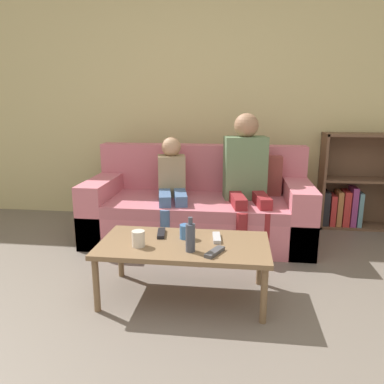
{
  "coord_description": "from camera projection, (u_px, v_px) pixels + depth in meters",
  "views": [
    {
      "loc": [
        0.33,
        -1.32,
        1.25
      ],
      "look_at": [
        -0.01,
        1.4,
        0.58
      ],
      "focal_mm": 35.0,
      "sensor_mm": 36.0,
      "label": 1
    }
  ],
  "objects": [
    {
      "name": "tv_remote_2",
      "position": [
        215.0,
        252.0,
        2.19
      ],
      "size": [
        0.12,
        0.17,
        0.02
      ],
      "rotation": [
        0.0,
        0.0,
        -0.44
      ],
      "color": "#47474C",
      "rests_on": "coffee_table"
    },
    {
      "name": "tv_remote_0",
      "position": [
        217.0,
        238.0,
        2.42
      ],
      "size": [
        0.07,
        0.17,
        0.02
      ],
      "rotation": [
        0.0,
        0.0,
        0.11
      ],
      "color": "#B7B7BC",
      "rests_on": "coffee_table"
    },
    {
      "name": "couch",
      "position": [
        199.0,
        209.0,
        3.45
      ],
      "size": [
        1.98,
        0.86,
        0.83
      ],
      "color": "#D1707F",
      "rests_on": "ground_plane"
    },
    {
      "name": "person_child",
      "position": [
        172.0,
        184.0,
        3.3
      ],
      "size": [
        0.35,
        0.64,
        0.93
      ],
      "rotation": [
        0.0,
        0.0,
        0.21
      ],
      "color": "#476693",
      "rests_on": "ground_plane"
    },
    {
      "name": "bottle",
      "position": [
        190.0,
        237.0,
        2.21
      ],
      "size": [
        0.06,
        0.06,
        0.21
      ],
      "color": "#424756",
      "rests_on": "coffee_table"
    },
    {
      "name": "bookshelf",
      "position": [
        354.0,
        189.0,
        3.75
      ],
      "size": [
        0.79,
        0.28,
        0.94
      ],
      "color": "brown",
      "rests_on": "ground_plane"
    },
    {
      "name": "coffee_table",
      "position": [
        184.0,
        248.0,
        2.37
      ],
      "size": [
        1.07,
        0.55,
        0.37
      ],
      "color": "brown",
      "rests_on": "ground_plane"
    },
    {
      "name": "cup_near",
      "position": [
        186.0,
        232.0,
        2.43
      ],
      "size": [
        0.08,
        0.08,
        0.09
      ],
      "color": "#3D70B2",
      "rests_on": "coffee_table"
    },
    {
      "name": "cup_far",
      "position": [
        138.0,
        239.0,
        2.29
      ],
      "size": [
        0.08,
        0.08,
        0.1
      ],
      "color": "silver",
      "rests_on": "coffee_table"
    },
    {
      "name": "person_adult",
      "position": [
        246.0,
        171.0,
        3.23
      ],
      "size": [
        0.43,
        0.65,
        1.14
      ],
      "rotation": [
        0.0,
        0.0,
        0.18
      ],
      "color": "maroon",
      "rests_on": "ground_plane"
    },
    {
      "name": "tv_remote_1",
      "position": [
        161.0,
        233.0,
        2.5
      ],
      "size": [
        0.07,
        0.18,
        0.02
      ],
      "rotation": [
        0.0,
        0.0,
        0.15
      ],
      "color": "black",
      "rests_on": "coffee_table"
    },
    {
      "name": "wall_back",
      "position": [
        209.0,
        95.0,
        3.85
      ],
      "size": [
        12.0,
        0.06,
        2.6
      ],
      "color": "beige",
      "rests_on": "ground_plane"
    }
  ]
}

